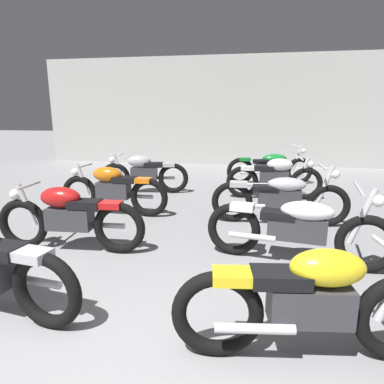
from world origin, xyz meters
name	(u,v)px	position (x,y,z in m)	size (l,w,h in m)	color
back_wall	(226,111)	(0.00, 10.22, 1.80)	(12.80, 0.24, 3.60)	#B2B2AD
motorcycle_left_row_1	(69,217)	(-1.38, 2.31, 0.46)	(1.97, 0.48, 0.88)	black
motorcycle_left_row_2	(113,189)	(-1.47, 3.93, 0.46)	(1.97, 0.48, 0.88)	black
motorcycle_left_row_3	(144,173)	(-1.45, 5.61, 0.46)	(1.96, 0.58, 0.88)	black
motorcycle_right_row_0	(311,301)	(1.34, 0.79, 0.46)	(1.97, 0.56, 0.88)	black
motorcycle_right_row_1	(298,227)	(1.46, 2.43, 0.45)	(2.16, 0.68, 0.97)	black
motorcycle_right_row_2	(280,197)	(1.37, 3.89, 0.45)	(2.17, 0.68, 0.97)	black
motorcycle_right_row_3	(275,177)	(1.39, 5.57, 0.46)	(1.97, 0.48, 0.88)	black
motorcycle_right_row_4	(271,166)	(1.38, 7.05, 0.45)	(2.15, 0.79, 0.97)	black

